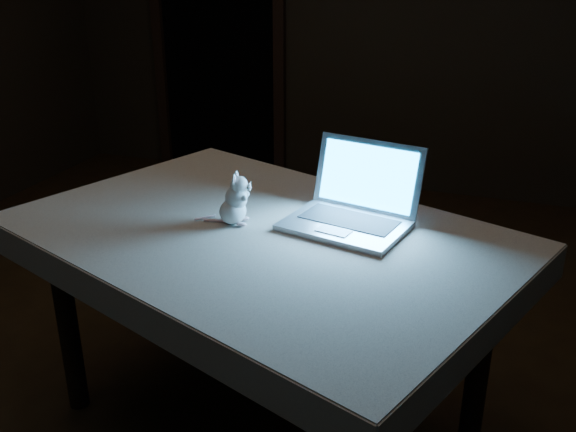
% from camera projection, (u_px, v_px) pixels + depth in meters
% --- Properties ---
extents(floor, '(5.00, 5.00, 0.00)m').
position_uv_depth(floor, '(212.00, 378.00, 2.61)').
color(floor, black).
rests_on(floor, ground).
extents(back_wall, '(4.50, 0.04, 2.60)m').
position_uv_depth(back_wall, '(366.00, 0.00, 4.28)').
color(back_wall, black).
rests_on(back_wall, ground).
extents(doorway, '(1.06, 0.36, 2.13)m').
position_uv_depth(doorway, '(218.00, 30.00, 4.71)').
color(doorway, black).
rests_on(doorway, back_wall).
extents(table, '(1.69, 1.40, 0.78)m').
position_uv_depth(table, '(262.00, 336.00, 2.20)').
color(table, black).
rests_on(table, floor).
extents(tablecloth, '(1.75, 1.36, 0.11)m').
position_uv_depth(tablecloth, '(274.00, 242.00, 2.08)').
color(tablecloth, beige).
rests_on(tablecloth, table).
extents(laptop, '(0.44, 0.40, 0.25)m').
position_uv_depth(laptop, '(346.00, 191.00, 2.00)').
color(laptop, '#A7A7AB').
rests_on(laptop, tablecloth).
extents(plush_mouse, '(0.15, 0.15, 0.17)m').
position_uv_depth(plush_mouse, '(232.00, 199.00, 2.06)').
color(plush_mouse, silver).
rests_on(plush_mouse, tablecloth).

